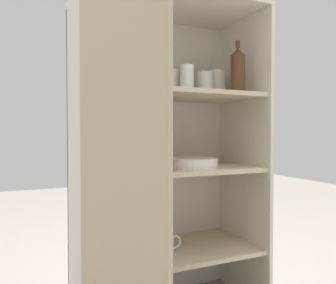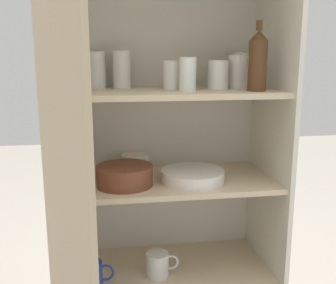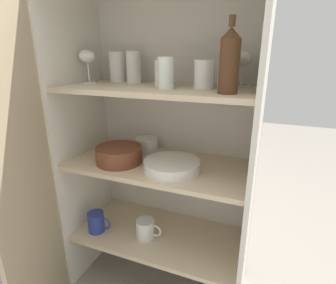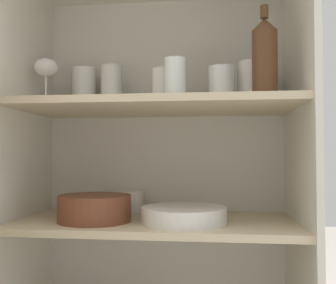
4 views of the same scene
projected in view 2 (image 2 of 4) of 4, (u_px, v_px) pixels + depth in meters
The scene contains 21 objects.
cupboard_back_panel at pixel (160, 158), 1.71m from camera, with size 0.84×0.02×1.39m, color silver.
cupboard_side_left at pixel (58, 176), 1.45m from camera, with size 0.02×0.43×1.39m, color silver.
cupboard_side_right at pixel (269, 167), 1.57m from camera, with size 0.02×0.43×1.39m, color silver.
shelf_board_lower at pixel (168, 269), 1.60m from camera, with size 0.80×0.39×0.02m, color beige.
shelf_board_middle at pixel (168, 181), 1.52m from camera, with size 0.80×0.39×0.02m, color beige.
shelf_board_upper at pixel (168, 93), 1.45m from camera, with size 0.80×0.39×0.02m, color beige.
cupboard_door at pixel (67, 219), 1.07m from camera, with size 0.17×0.39×1.39m.
tumbler_glass_0 at pixel (95, 70), 1.51m from camera, with size 0.08×0.08×0.14m.
tumbler_glass_1 at pixel (218, 75), 1.47m from camera, with size 0.08×0.08×0.11m.
tumbler_glass_2 at pixel (173, 75), 1.45m from camera, with size 0.07×0.07×0.11m.
tumbler_glass_3 at pixel (238, 72), 1.51m from camera, with size 0.08×0.08×0.13m.
tumbler_glass_4 at pixel (188, 74), 1.39m from camera, with size 0.06×0.06×0.12m.
tumbler_glass_5 at pixel (122, 70), 1.50m from camera, with size 0.07×0.07×0.14m.
wine_glass_0 at pixel (241, 61), 1.60m from camera, with size 0.07×0.07×0.14m.
wine_glass_1 at pixel (70, 59), 1.38m from camera, with size 0.07×0.07×0.15m.
wine_bottle at pixel (258, 61), 1.37m from camera, with size 0.07×0.07×0.24m.
plate_stack_white at pixel (193, 176), 1.47m from camera, with size 0.24×0.24×0.04m.
mixing_bowl_large at pixel (125, 175), 1.43m from camera, with size 0.21×0.21×0.07m.
serving_bowl_small at pixel (135, 162), 1.61m from camera, with size 0.12×0.12×0.07m.
coffee_mug_primary at pixel (92, 275), 1.45m from camera, with size 0.12×0.08×0.10m.
coffee_mug_extra_1 at pixel (158, 264), 1.53m from camera, with size 0.13×0.09×0.09m.
Camera 2 is at (-0.22, -1.24, 1.13)m, focal length 42.00 mm.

